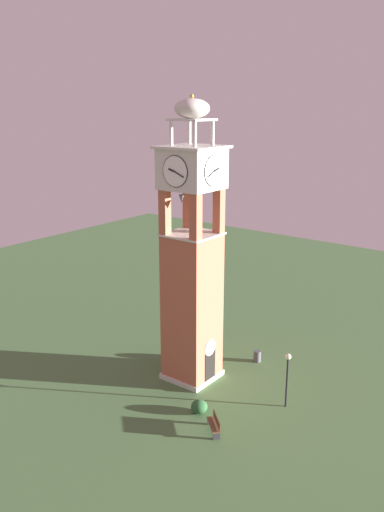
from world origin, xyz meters
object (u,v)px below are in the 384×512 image
(park_bench, at_px, (215,424))
(lamp_post, at_px, (288,370))
(trash_bin, at_px, (257,356))
(clock_tower, at_px, (192,269))

(park_bench, distance_m, lamp_post, 5.52)
(park_bench, xyz_separation_m, trash_bin, (8.82, 2.50, -0.08))
(trash_bin, bearing_deg, park_bench, -164.18)
(clock_tower, height_order, park_bench, clock_tower)
(clock_tower, relative_size, park_bench, 12.31)
(clock_tower, xyz_separation_m, trash_bin, (4.57, -2.37, -7.24))
(clock_tower, distance_m, park_bench, 9.64)
(park_bench, bearing_deg, lamp_post, -22.02)
(lamp_post, height_order, trash_bin, lamp_post)
(clock_tower, xyz_separation_m, park_bench, (-4.24, -4.87, -7.15))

